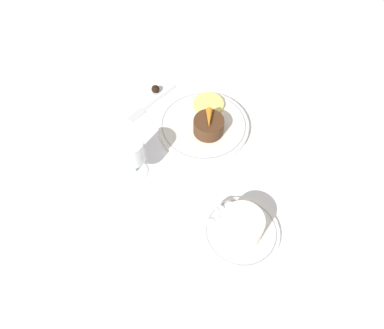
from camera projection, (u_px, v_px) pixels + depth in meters
The scene contains 11 objects.
ground_plane at pixel (198, 135), 0.93m from camera, with size 3.00×3.00×0.00m, color white.
dinner_plate at pixel (204, 126), 0.94m from camera, with size 0.23×0.23×0.01m.
saucer at pixel (241, 232), 0.78m from camera, with size 0.16×0.16×0.01m.
coffee_cup at pixel (242, 226), 0.75m from camera, with size 0.11×0.09×0.06m.
spoon at pixel (224, 215), 0.80m from camera, with size 0.05×0.11×0.00m.
wine_glass at pixel (131, 152), 0.81m from camera, with size 0.06×0.06×0.11m.
fork at pixel (148, 106), 0.98m from camera, with size 0.02×0.17×0.01m.
dessert_cake at pixel (209, 126), 0.91m from camera, with size 0.07×0.07×0.04m.
carrot_garnish at pixel (209, 118), 0.88m from camera, with size 0.05×0.05×0.02m.
pineapple_slice at pixel (208, 104), 0.97m from camera, with size 0.08×0.08×0.01m.
chocolate_truffle at pixel (155, 89), 1.01m from camera, with size 0.02×0.02×0.02m.
Camera 1 is at (-0.36, 0.45, 0.74)m, focal length 35.00 mm.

